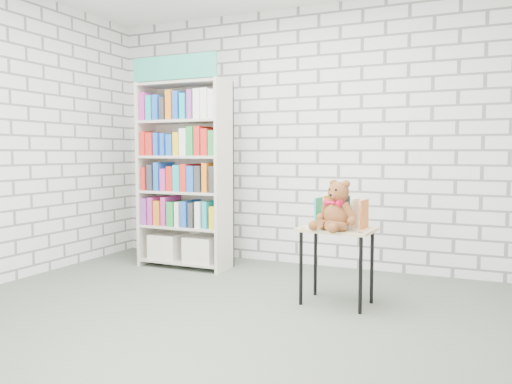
% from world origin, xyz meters
% --- Properties ---
extents(ground, '(4.50, 4.50, 0.00)m').
position_xyz_m(ground, '(0.00, 0.00, 0.00)').
color(ground, '#4C5648').
rests_on(ground, ground).
extents(room_shell, '(4.52, 4.02, 2.81)m').
position_xyz_m(room_shell, '(0.00, 0.00, 1.78)').
color(room_shell, silver).
rests_on(room_shell, ground).
extents(bookshelf, '(0.99, 0.38, 2.22)m').
position_xyz_m(bookshelf, '(-1.05, 1.36, 1.01)').
color(bookshelf, beige).
rests_on(bookshelf, ground).
extents(display_table, '(0.61, 0.45, 0.63)m').
position_xyz_m(display_table, '(0.79, 0.70, 0.54)').
color(display_table, tan).
rests_on(display_table, ground).
extents(table_books, '(0.42, 0.21, 0.24)m').
position_xyz_m(table_books, '(0.80, 0.79, 0.75)').
color(table_books, teal).
rests_on(table_books, display_table).
extents(teddy_bear, '(0.37, 0.35, 0.39)m').
position_xyz_m(teddy_bear, '(0.81, 0.60, 0.78)').
color(teddy_bear, brown).
rests_on(teddy_bear, display_table).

